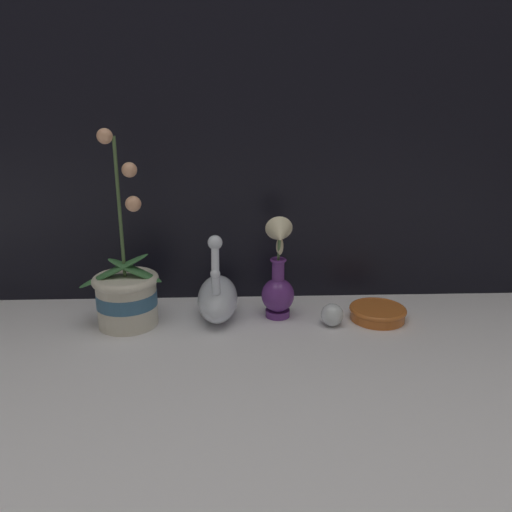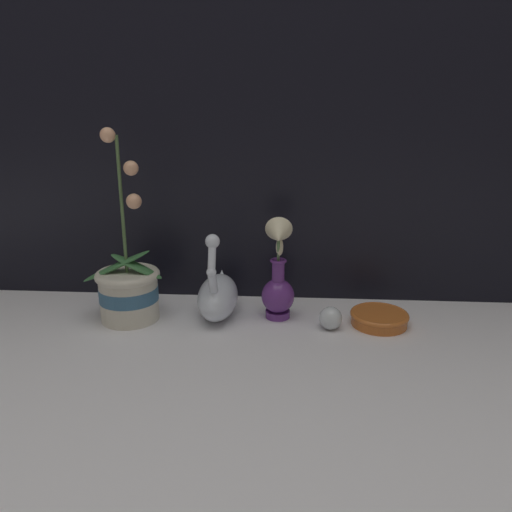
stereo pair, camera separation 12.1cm
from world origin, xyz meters
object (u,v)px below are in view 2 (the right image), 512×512
Objects in this scene: glass_sphere at (330,318)px; amber_dish at (379,317)px; swan_figurine at (218,294)px; blue_vase at (278,281)px; orchid_potted_plant at (129,287)px.

glass_sphere reaches higher than amber_dish.
blue_vase is (0.15, -0.01, 0.04)m from swan_figurine.
swan_figurine is 0.88× the size of blue_vase.
blue_vase is 4.75× the size of glass_sphere.
orchid_potted_plant reaches higher than blue_vase.
glass_sphere is (0.28, -0.06, -0.03)m from swan_figurine.
glass_sphere is (0.13, -0.05, -0.07)m from blue_vase.
blue_vase is 0.26m from amber_dish.
amber_dish is at bearing 14.70° from glass_sphere.
blue_vase reaches higher than amber_dish.
swan_figurine is at bearing 8.50° from orchid_potted_plant.
blue_vase is at bearing 175.13° from amber_dish.
blue_vase reaches higher than glass_sphere.
orchid_potted_plant is 0.50m from glass_sphere.
swan_figurine is (0.22, 0.03, -0.03)m from orchid_potted_plant.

